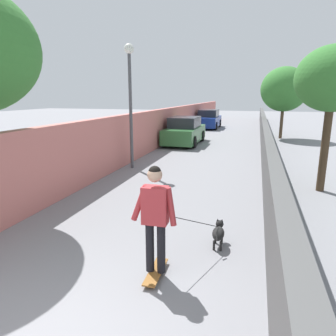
{
  "coord_description": "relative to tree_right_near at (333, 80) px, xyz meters",
  "views": [
    {
      "loc": [
        -2.03,
        -2.32,
        2.76
      ],
      "look_at": [
        5.0,
        -0.29,
        1.0
      ],
      "focal_mm": 32.61,
      "sensor_mm": 36.0,
      "label": 1
    }
  ],
  "objects": [
    {
      "name": "ground_plane",
      "position": [
        6.5,
        4.24,
        -3.16
      ],
      "size": [
        80.0,
        80.0,
        0.0
      ],
      "primitive_type": "plane",
      "color": "gray"
    },
    {
      "name": "person_skateboarder",
      "position": [
        -5.5,
        3.29,
        -2.09
      ],
      "size": [
        0.23,
        0.71,
        1.69
      ],
      "color": "black",
      "rests_on": "skateboard"
    },
    {
      "name": "tree_right_mid",
      "position": [
        11.5,
        0.38,
        -0.06
      ],
      "size": [
        2.9,
        2.9,
        4.49
      ],
      "color": "brown",
      "rests_on": "ground"
    },
    {
      "name": "car_near",
      "position": [
        7.54,
        5.86,
        -2.44
      ],
      "size": [
        4.19,
        1.8,
        1.54
      ],
      "color": "#336B38",
      "rests_on": "ground"
    },
    {
      "name": "dog",
      "position": [
        -4.26,
        2.48,
        -2.88
      ],
      "size": [
        1.56,
        0.94,
        1.06
      ],
      "color": "black",
      "rests_on": "ground"
    },
    {
      "name": "fence_right",
      "position": [
        4.5,
        1.48,
        -2.51
      ],
      "size": [
        48.0,
        0.3,
        1.29
      ],
      "primitive_type": "cube",
      "color": "#4C4C4C",
      "rests_on": "ground"
    },
    {
      "name": "skateboard",
      "position": [
        -5.5,
        3.29,
        -3.09
      ],
      "size": [
        0.81,
        0.23,
        0.08
      ],
      "color": "brown",
      "rests_on": "ground"
    },
    {
      "name": "wall_left",
      "position": [
        4.5,
        7.01,
        -2.16
      ],
      "size": [
        48.0,
        0.3,
        2.0
      ],
      "primitive_type": "cube",
      "color": "#CC726B",
      "rests_on": "ground"
    },
    {
      "name": "lamp_post",
      "position": [
        1.16,
        6.46,
        -0.07
      ],
      "size": [
        0.36,
        0.36,
        4.54
      ],
      "color": "#4C4C51",
      "rests_on": "ground"
    },
    {
      "name": "car_far",
      "position": [
        16.52,
        5.86,
        -2.44
      ],
      "size": [
        4.19,
        1.8,
        1.54
      ],
      "color": "navy",
      "rests_on": "ground"
    },
    {
      "name": "tree_right_near",
      "position": [
        0.0,
        0.0,
        0.0
      ],
      "size": [
        2.01,
        2.01,
        4.09
      ],
      "color": "#473523",
      "rests_on": "ground"
    }
  ]
}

